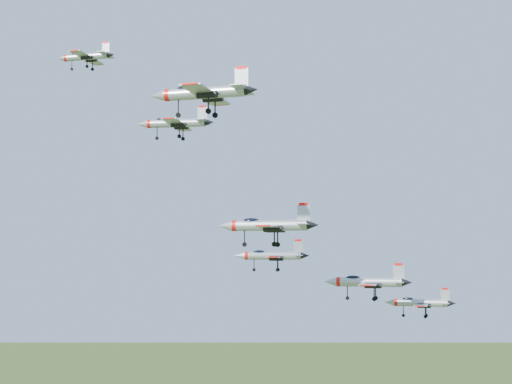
{
  "coord_description": "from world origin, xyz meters",
  "views": [
    {
      "loc": [
        18.95,
        -102.83,
        119.93
      ],
      "look_at": [
        8.98,
        -1.35,
        129.23
      ],
      "focal_mm": 50.0,
      "sensor_mm": 36.0,
      "label": 1
    }
  ],
  "objects": [
    {
      "name": "jet_lead",
      "position": [
        -20.44,
        8.66,
        152.83
      ],
      "size": [
        10.51,
        8.79,
        2.81
      ],
      "rotation": [
        0.0,
        0.0,
        -0.15
      ],
      "color": "#9FA4AB"
    },
    {
      "name": "jet_left_high",
      "position": [
        -2.43,
        -4.65,
        138.88
      ],
      "size": [
        11.4,
        9.41,
        3.05
      ],
      "rotation": [
        0.0,
        0.0,
        -0.05
      ],
      "color": "#9FA4AB"
    },
    {
      "name": "jet_right_high",
      "position": [
        4.36,
        -20.65,
        139.39
      ],
      "size": [
        13.63,
        11.42,
        3.65
      ],
      "rotation": [
        0.0,
        0.0,
        -0.17
      ],
      "color": "#9FA4AB"
    },
    {
      "name": "jet_left_low",
      "position": [
        10.48,
        5.98,
        120.14
      ],
      "size": [
        11.65,
        9.59,
        3.12
      ],
      "rotation": [
        0.0,
        0.0,
        0.03
      ],
      "color": "#9FA4AB"
    },
    {
      "name": "jet_right_low",
      "position": [
        10.99,
        -7.66,
        124.17
      ],
      "size": [
        13.91,
        11.56,
        3.72
      ],
      "rotation": [
        0.0,
        0.0,
        -0.1
      ],
      "color": "#9FA4AB"
    },
    {
      "name": "jet_trail",
      "position": [
        24.71,
        2.11,
        116.33
      ],
      "size": [
        12.8,
        10.71,
        3.43
      ],
      "rotation": [
        0.0,
        0.0,
        -0.16
      ],
      "color": "#9FA4AB"
    },
    {
      "name": "jet_extra",
      "position": [
        32.73,
        7.02,
        113.09
      ],
      "size": [
        10.6,
        8.91,
        2.85
      ],
      "rotation": [
        0.0,
        0.0,
        -0.2
      ],
      "color": "#9FA4AB"
    }
  ]
}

